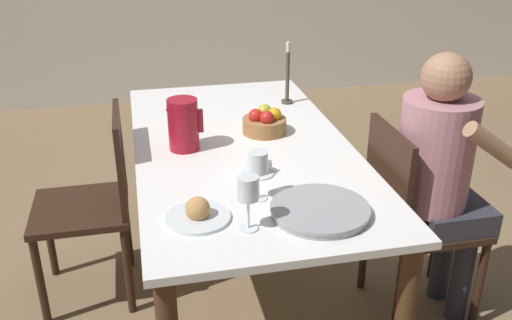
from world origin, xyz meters
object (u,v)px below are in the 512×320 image
object	(u,v)px
candlestick_tall	(287,80)
wine_glass_juice	(248,191)
red_pitcher	(183,124)
bread_plate	(198,213)
person_seated	(441,169)
wine_glass_water	(258,164)
fruit_bowl	(265,122)
teacup_near_person	(259,167)
serving_tray	(320,210)
chair_person_side	(411,216)
chair_opposite	(95,201)

from	to	relation	value
candlestick_tall	wine_glass_juice	bearing A→B (deg)	-111.06
red_pitcher	candlestick_tall	world-z (taller)	candlestick_tall
bread_plate	candlestick_tall	bearing A→B (deg)	60.65
person_seated	wine_glass_juice	bearing A→B (deg)	-71.13
wine_glass_juice	candlestick_tall	xyz separation A→B (m)	(0.45, 1.18, -0.01)
wine_glass_juice	wine_glass_water	bearing A→B (deg)	68.38
fruit_bowl	teacup_near_person	bearing A→B (deg)	-106.47
red_pitcher	wine_glass_water	bearing A→B (deg)	-67.09
teacup_near_person	serving_tray	world-z (taller)	teacup_near_person
red_pitcher	candlestick_tall	distance (m)	0.76
chair_person_side	chair_opposite	size ratio (longest dim) A/B	1.00
wine_glass_juice	person_seated	bearing A→B (deg)	18.87
teacup_near_person	red_pitcher	bearing A→B (deg)	130.17
chair_person_side	wine_glass_juice	distance (m)	0.93
person_seated	fruit_bowl	world-z (taller)	person_seated
red_pitcher	chair_opposite	bearing A→B (deg)	171.93
bread_plate	chair_person_side	bearing A→B (deg)	13.96
chair_opposite	bread_plate	world-z (taller)	chair_opposite
chair_person_side	red_pitcher	distance (m)	1.05
chair_person_side	serving_tray	bearing A→B (deg)	-60.68
chair_person_side	wine_glass_juice	bearing A→B (deg)	-67.05
chair_person_side	wine_glass_juice	xyz separation A→B (m)	(-0.78, -0.33, 0.38)
chair_person_side	serving_tray	world-z (taller)	chair_person_side
teacup_near_person	wine_glass_juice	bearing A→B (deg)	-107.39
serving_tray	fruit_bowl	bearing A→B (deg)	91.18
chair_opposite	teacup_near_person	bearing A→B (deg)	-118.77
serving_tray	person_seated	bearing A→B (deg)	23.05
chair_opposite	candlestick_tall	xyz separation A→B (m)	(1.00, 0.42, 0.37)
serving_tray	fruit_bowl	distance (m)	0.77
candlestick_tall	teacup_near_person	bearing A→B (deg)	-112.82
red_pitcher	fruit_bowl	distance (m)	0.40
teacup_near_person	bread_plate	world-z (taller)	bread_plate
teacup_near_person	serving_tray	size ratio (longest dim) A/B	0.39
person_seated	teacup_near_person	world-z (taller)	person_seated
red_pitcher	candlestick_tall	xyz separation A→B (m)	(0.59, 0.48, 0.01)
chair_person_side	teacup_near_person	xyz separation A→B (m)	(-0.65, 0.06, 0.27)
chair_opposite	fruit_bowl	size ratio (longest dim) A/B	4.45
chair_person_side	teacup_near_person	size ratio (longest dim) A/B	6.65
wine_glass_water	fruit_bowl	distance (m)	0.64
serving_tray	bread_plate	xyz separation A→B (m)	(-0.41, 0.06, 0.01)
serving_tray	teacup_near_person	bearing A→B (deg)	111.30
red_pitcher	wine_glass_juice	size ratio (longest dim) A/B	1.17
chair_opposite	teacup_near_person	world-z (taller)	chair_opposite
wine_glass_juice	teacup_near_person	xyz separation A→B (m)	(0.12, 0.39, -0.11)
chair_opposite	chair_person_side	bearing A→B (deg)	-107.95
fruit_bowl	chair_opposite	bearing A→B (deg)	-176.59
person_seated	bread_plate	xyz separation A→B (m)	(-1.02, -0.20, 0.04)
bread_plate	fruit_bowl	distance (m)	0.81
person_seated	wine_glass_water	size ratio (longest dim) A/B	6.47
chair_person_side	candlestick_tall	xyz separation A→B (m)	(-0.32, 0.85, 0.37)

